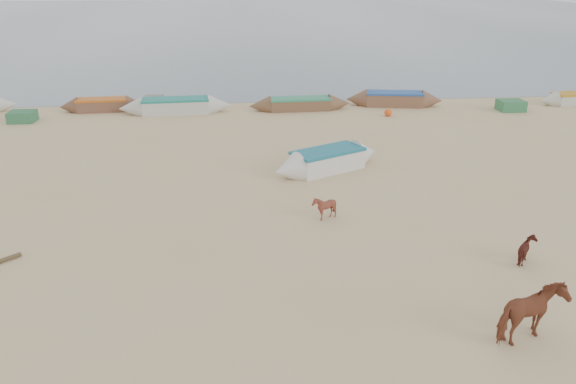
% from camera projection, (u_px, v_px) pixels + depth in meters
% --- Properties ---
extents(ground, '(140.00, 140.00, 0.00)m').
position_uv_depth(ground, '(301.00, 277.00, 15.89)').
color(ground, tan).
rests_on(ground, ground).
extents(sea, '(160.00, 160.00, 0.00)m').
position_uv_depth(sea, '(244.00, 20.00, 91.60)').
color(sea, slate).
rests_on(sea, ground).
extents(cow_adult, '(1.89, 1.42, 1.46)m').
position_uv_depth(cow_adult, '(531.00, 314.00, 12.93)').
color(cow_adult, brown).
rests_on(cow_adult, ground).
extents(calf_front, '(0.97, 0.90, 0.89)m').
position_uv_depth(calf_front, '(324.00, 207.00, 19.37)').
color(calf_front, brown).
rests_on(calf_front, ground).
extents(calf_right, '(0.83, 0.92, 0.80)m').
position_uv_depth(calf_right, '(528.00, 251.00, 16.50)').
color(calf_right, '#58241C').
rests_on(calf_right, ground).
extents(near_canoe, '(5.31, 3.66, 0.92)m').
position_uv_depth(near_canoe, '(328.00, 160.00, 24.06)').
color(near_canoe, silver).
rests_on(near_canoe, ground).
extents(waterline_canoes, '(55.77, 3.29, 0.92)m').
position_uv_depth(waterline_canoes, '(239.00, 103.00, 34.27)').
color(waterline_canoes, brown).
rests_on(waterline_canoes, ground).
extents(beach_clutter, '(44.10, 4.90, 0.64)m').
position_uv_depth(beach_clutter, '(335.00, 106.00, 34.01)').
color(beach_clutter, '#2D6441').
rests_on(beach_clutter, ground).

